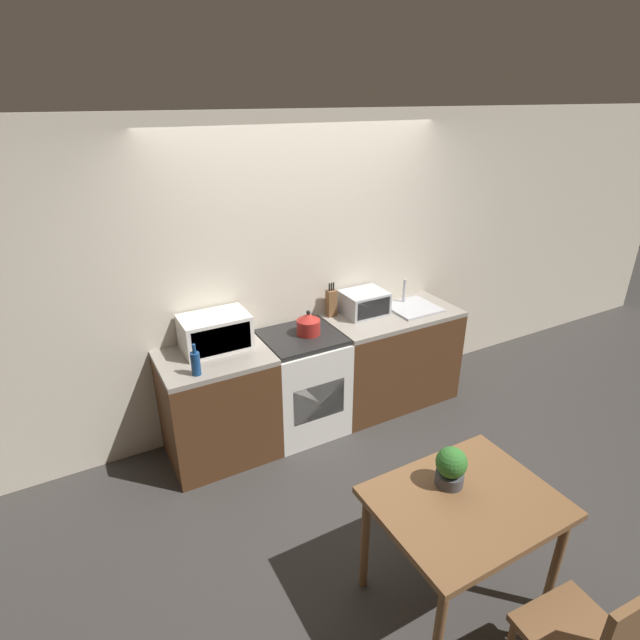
% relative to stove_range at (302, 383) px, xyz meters
% --- Properties ---
extents(ground_plane, '(16.00, 16.00, 0.00)m').
position_rel_stove_range_xyz_m(ground_plane, '(0.19, -0.68, -0.45)').
color(ground_plane, '#33302D').
extents(wall_back, '(10.00, 0.06, 2.60)m').
position_rel_stove_range_xyz_m(wall_back, '(0.19, 0.34, 0.85)').
color(wall_back, beige).
rests_on(wall_back, ground_plane).
extents(counter_left_run, '(0.83, 0.62, 0.90)m').
position_rel_stove_range_xyz_m(counter_left_run, '(-0.74, 0.00, 0.00)').
color(counter_left_run, '#4C2D19').
rests_on(counter_left_run, ground_plane).
extents(counter_right_run, '(1.21, 0.62, 0.90)m').
position_rel_stove_range_xyz_m(counter_right_run, '(0.93, 0.00, 0.00)').
color(counter_right_run, '#4C2D19').
rests_on(counter_right_run, ground_plane).
extents(stove_range, '(0.65, 0.62, 0.90)m').
position_rel_stove_range_xyz_m(stove_range, '(0.00, 0.00, 0.00)').
color(stove_range, silver).
rests_on(stove_range, ground_plane).
extents(kettle, '(0.19, 0.19, 0.21)m').
position_rel_stove_range_xyz_m(kettle, '(0.07, -0.00, 0.54)').
color(kettle, maroon).
rests_on(kettle, stove_range).
extents(microwave, '(0.51, 0.33, 0.27)m').
position_rel_stove_range_xyz_m(microwave, '(-0.68, 0.12, 0.59)').
color(microwave, silver).
rests_on(microwave, counter_left_run).
extents(bottle, '(0.07, 0.07, 0.24)m').
position_rel_stove_range_xyz_m(bottle, '(-0.93, -0.20, 0.54)').
color(bottle, navy).
rests_on(bottle, counter_left_run).
extents(knife_block, '(0.08, 0.07, 0.31)m').
position_rel_stove_range_xyz_m(knife_block, '(0.41, 0.23, 0.58)').
color(knife_block, brown).
rests_on(knife_block, counter_right_run).
extents(toaster_oven, '(0.38, 0.32, 0.20)m').
position_rel_stove_range_xyz_m(toaster_oven, '(0.70, 0.13, 0.55)').
color(toaster_oven, '#ADAFB5').
rests_on(toaster_oven, counter_right_run).
extents(sink_basin, '(0.43, 0.41, 0.24)m').
position_rel_stove_range_xyz_m(sink_basin, '(1.15, 0.01, 0.47)').
color(sink_basin, '#ADAFB5').
rests_on(sink_basin, counter_right_run).
extents(dining_table, '(0.96, 0.75, 0.73)m').
position_rel_stove_range_xyz_m(dining_table, '(0.03, -1.89, 0.20)').
color(dining_table, brown).
rests_on(dining_table, ground_plane).
extents(potted_plant, '(0.17, 0.17, 0.23)m').
position_rel_stove_range_xyz_m(potted_plant, '(0.03, -1.75, 0.40)').
color(potted_plant, '#424247').
rests_on(potted_plant, dining_table).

